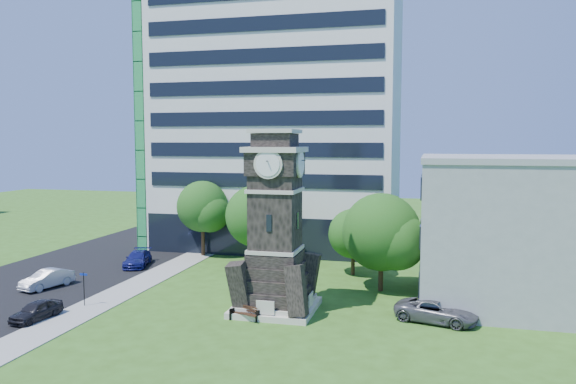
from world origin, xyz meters
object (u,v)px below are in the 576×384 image
(park_bench, at_px, (245,313))
(car_street_mid, at_px, (47,279))
(car_east_lot, at_px, (436,311))
(street_sign, at_px, (84,285))
(clock_tower, at_px, (275,233))
(car_street_south, at_px, (36,310))
(car_street_north, at_px, (138,259))

(park_bench, bearing_deg, car_street_mid, -169.68)
(car_east_lot, bearing_deg, street_sign, 110.48)
(car_street_mid, xyz_separation_m, street_sign, (5.76, -3.61, 0.80))
(car_east_lot, height_order, street_sign, street_sign)
(clock_tower, relative_size, street_sign, 5.09)
(clock_tower, bearing_deg, street_sign, -169.70)
(clock_tower, bearing_deg, car_east_lot, 0.83)
(car_street_mid, bearing_deg, car_street_south, -41.85)
(park_bench, bearing_deg, street_sign, -158.33)
(car_street_south, bearing_deg, clock_tower, 28.48)
(car_street_mid, height_order, car_street_north, car_street_mid)
(clock_tower, distance_m, car_street_mid, 19.48)
(car_street_mid, bearing_deg, clock_tower, 11.37)
(car_street_mid, xyz_separation_m, car_east_lot, (29.46, -1.07, 0.02))
(car_street_mid, xyz_separation_m, park_bench, (17.58, -3.75, -0.19))
(clock_tower, relative_size, car_street_south, 3.36)
(park_bench, height_order, street_sign, street_sign)
(car_street_mid, relative_size, park_bench, 2.29)
(car_street_north, xyz_separation_m, park_bench, (14.57, -12.40, -0.17))
(car_street_south, distance_m, car_street_north, 15.70)
(car_street_south, relative_size, car_street_north, 0.78)
(car_street_mid, relative_size, street_sign, 1.77)
(car_street_north, xyz_separation_m, street_sign, (2.75, -12.26, 0.82))
(clock_tower, relative_size, car_east_lot, 2.37)
(car_east_lot, distance_m, park_bench, 12.18)
(clock_tower, distance_m, car_street_south, 16.15)
(street_sign, bearing_deg, car_east_lot, 8.54)
(clock_tower, distance_m, car_street_north, 19.26)
(clock_tower, bearing_deg, car_street_north, 148.14)
(car_street_south, xyz_separation_m, car_east_lot, (24.91, 5.91, 0.10))
(car_street_south, distance_m, car_street_mid, 8.33)
(car_street_north, distance_m, car_east_lot, 28.18)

